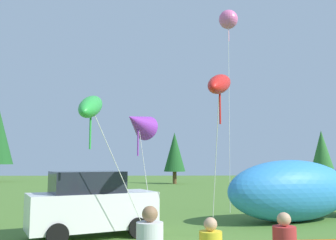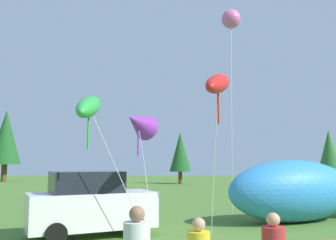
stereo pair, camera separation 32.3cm
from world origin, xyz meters
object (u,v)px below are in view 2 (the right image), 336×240
Objects in this scene: parked_car at (91,204)px; kite_red_lizard at (218,84)px; kite_green_fish at (89,107)px; inflatable_cat at (308,193)px; kite_pink_octopus at (231,19)px; kite_purple_delta at (138,123)px.

parked_car is 0.80× the size of kite_red_lizard.
parked_car is 3.59m from kite_green_fish.
kite_pink_octopus reaches higher than inflatable_cat.
kite_purple_delta is (-2.76, 2.82, -0.96)m from kite_red_lizard.
kite_red_lizard is at bearing 6.81° from kite_green_fish.
kite_green_fish is (0.23, -1.77, 3.11)m from parked_car.
kite_purple_delta is at bearing -128.58° from kite_pink_octopus.
kite_pink_octopus reaches higher than kite_red_lizard.
kite_red_lizard is (-4.51, -4.64, 3.81)m from inflatable_cat.
kite_green_fish is at bearing -107.76° from parked_car.
inflatable_cat is at bearing 30.99° from kite_green_fish.
kite_red_lizard is 0.51× the size of kite_pink_octopus.
kite_green_fish is at bearing -171.85° from inflatable_cat.
kite_red_lizard is at bearing -157.01° from inflatable_cat.
kite_pink_octopus is at bearing 97.37° from inflatable_cat.
kite_red_lizard is 1.21× the size of kite_purple_delta.
parked_car is 0.95× the size of kite_green_fish.
kite_pink_octopus is at bearing 51.42° from kite_purple_delta.
kite_purple_delta reaches higher than inflatable_cat.
kite_purple_delta is at bearing 20.45° from parked_car.
parked_car is 3.66m from kite_purple_delta.
kite_purple_delta is at bearing 134.40° from kite_red_lizard.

